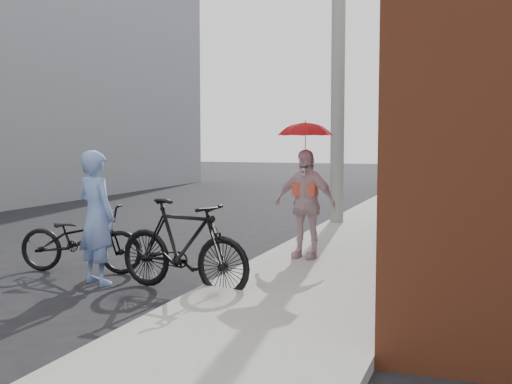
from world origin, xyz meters
The scene contains 11 objects.
ground centered at (0.00, 0.00, 0.00)m, with size 80.00×80.00×0.00m, color black.
sidewalk centered at (2.10, 2.00, 0.06)m, with size 2.20×24.00×0.12m, color gray.
curb centered at (0.94, 2.00, 0.06)m, with size 0.12×24.00×0.12m, color #9E9E99.
utility_pole centered at (1.10, 6.00, 3.50)m, with size 0.28×0.28×7.00m, color #9E9E99.
officer centered at (-0.62, -0.12, 0.85)m, with size 0.62×0.41×1.70m, color #7A99DA.
bike_left centered at (-1.23, 0.40, 0.46)m, with size 0.62×1.77×0.93m, color black.
bike_right centered at (0.60, -0.14, 0.56)m, with size 0.53×1.86×1.12m, color black.
kimono_woman centered at (1.55, 1.90, 0.91)m, with size 0.92×0.38×1.57m, color beige.
parasol centered at (1.55, 1.90, 2.02)m, with size 0.75×0.75×0.66m, color red.
planter centered at (3.00, 1.83, 0.22)m, with size 0.36×0.36×0.19m, color black.
potted_plant centered at (3.00, 1.83, 0.61)m, with size 0.54×0.47×0.60m, color #28642A.
Camera 1 is at (3.99, -6.99, 1.84)m, focal length 45.00 mm.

